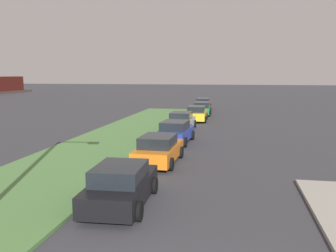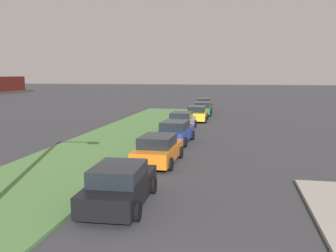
# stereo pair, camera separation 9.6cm
# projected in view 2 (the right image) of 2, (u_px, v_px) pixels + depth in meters

# --- Properties ---
(grass_median) EXTENTS (60.00, 6.00, 0.12)m
(grass_median) POSITION_uv_depth(u_px,v_px,m) (61.00, 169.00, 17.32)
(grass_median) COLOR #517F42
(grass_median) RESTS_ON ground
(parked_car_black) EXTENTS (4.37, 2.16, 1.47)m
(parked_car_black) POSITION_uv_depth(u_px,v_px,m) (120.00, 185.00, 12.65)
(parked_car_black) COLOR black
(parked_car_black) RESTS_ON ground
(parked_car_orange) EXTENTS (4.34, 2.10, 1.47)m
(parked_car_orange) POSITION_uv_depth(u_px,v_px,m) (158.00, 150.00, 18.59)
(parked_car_orange) COLOR orange
(parked_car_orange) RESTS_ON ground
(parked_car_blue) EXTENTS (4.39, 2.20, 1.47)m
(parked_car_blue) POSITION_uv_depth(u_px,v_px,m) (175.00, 132.00, 24.12)
(parked_car_blue) COLOR #23389E
(parked_car_blue) RESTS_ON ground
(parked_car_silver) EXTENTS (4.33, 2.07, 1.47)m
(parked_car_silver) POSITION_uv_depth(u_px,v_px,m) (182.00, 121.00, 29.82)
(parked_car_silver) COLOR #B2B5BA
(parked_car_silver) RESTS_ON ground
(parked_car_yellow) EXTENTS (4.35, 2.12, 1.47)m
(parked_car_yellow) POSITION_uv_depth(u_px,v_px,m) (197.00, 114.00, 35.30)
(parked_car_yellow) COLOR gold
(parked_car_yellow) RESTS_ON ground
(parked_car_green) EXTENTS (4.36, 2.13, 1.47)m
(parked_car_green) POSITION_uv_depth(u_px,v_px,m) (202.00, 109.00, 40.42)
(parked_car_green) COLOR #1E6B38
(parked_car_green) RESTS_ON ground
(parked_car_red) EXTENTS (4.36, 2.13, 1.47)m
(parked_car_red) POSITION_uv_depth(u_px,v_px,m) (204.00, 104.00, 46.64)
(parked_car_red) COLOR red
(parked_car_red) RESTS_ON ground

